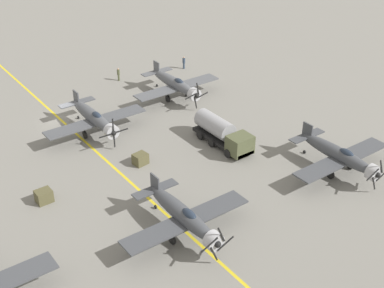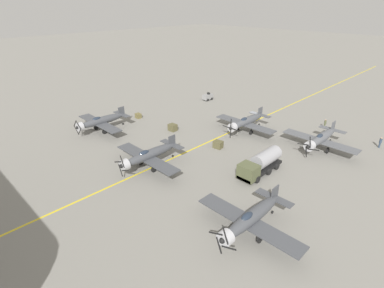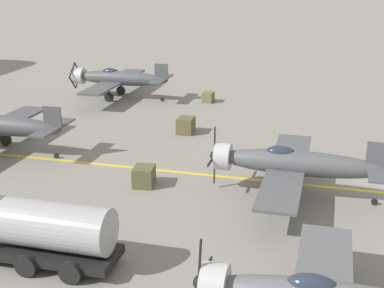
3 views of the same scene
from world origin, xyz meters
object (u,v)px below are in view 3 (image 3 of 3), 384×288
at_px(fuel_tanker, 29,231).
at_px(supply_crate_by_tanker, 144,176).
at_px(airplane_far_right, 118,78).
at_px(airplane_mid_center, 293,163).
at_px(supply_crate_mid_lane, 208,97).
at_px(supply_crate_outboard, 186,125).

xyz_separation_m(fuel_tanker, supply_crate_by_tanker, (9.37, -1.95, -0.92)).
relative_size(airplane_far_right, supply_crate_by_tanker, 8.41).
bearing_deg(airplane_mid_center, supply_crate_by_tanker, 89.07).
distance_m(airplane_mid_center, fuel_tanker, 14.69).
bearing_deg(supply_crate_by_tanker, fuel_tanker, 168.25).
bearing_deg(airplane_mid_center, supply_crate_mid_lane, 19.96).
bearing_deg(supply_crate_outboard, airplane_mid_center, -137.73).
bearing_deg(supply_crate_mid_lane, supply_crate_by_tanker, -177.35).
bearing_deg(airplane_mid_center, supply_crate_outboard, 36.50).
bearing_deg(supply_crate_outboard, airplane_far_right, 46.05).
relative_size(fuel_tanker, supply_crate_by_tanker, 5.60).
xyz_separation_m(airplane_mid_center, supply_crate_outboard, (10.00, 9.09, -1.40)).
bearing_deg(supply_crate_by_tanker, airplane_mid_center, -85.15).
height_order(fuel_tanker, supply_crate_outboard, fuel_tanker).
height_order(fuel_tanker, supply_crate_by_tanker, fuel_tanker).
distance_m(supply_crate_by_tanker, supply_crate_mid_lane, 20.78).
bearing_deg(supply_crate_mid_lane, fuel_tanker, 178.12).
height_order(supply_crate_by_tanker, supply_crate_mid_lane, supply_crate_by_tanker).
height_order(fuel_tanker, supply_crate_mid_lane, fuel_tanker).
relative_size(airplane_mid_center, fuel_tanker, 1.50).
relative_size(supply_crate_mid_lane, supply_crate_outboard, 0.78).
height_order(airplane_far_right, supply_crate_by_tanker, airplane_far_right).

